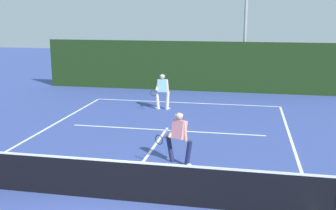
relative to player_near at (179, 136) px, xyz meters
name	(u,v)px	position (x,y,z in m)	size (l,w,h in m)	color
ground_plane	(116,200)	(-1.08, -2.70, -0.86)	(80.00, 80.00, 0.00)	#36488F
court_line_baseline_far	(186,103)	(-1.08, 8.38, -0.86)	(9.28, 0.10, 0.01)	white
court_line_service	(166,130)	(-1.08, 3.38, -0.86)	(7.56, 0.10, 0.01)	white
court_line_centre	(148,155)	(-1.08, 0.50, -0.86)	(0.10, 6.40, 0.01)	white
tennis_net	(115,180)	(-1.08, -2.70, -0.34)	(10.17, 0.09, 1.05)	#1E4723
player_near	(179,136)	(0.00, 0.00, 0.00)	(1.11, 0.80, 1.58)	#1E234C
player_far	(162,90)	(-1.94, 6.78, 0.06)	(0.81, 0.89, 1.67)	silver
tennis_ball	(191,141)	(0.07, 2.09, -0.83)	(0.07, 0.07, 0.07)	#D1E033
back_fence_windscreen	(194,66)	(-1.08, 11.66, 0.57)	(17.81, 0.12, 2.87)	#1B3314
light_pole	(246,20)	(1.69, 13.12, 3.16)	(0.55, 0.44, 6.43)	#9EA39E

